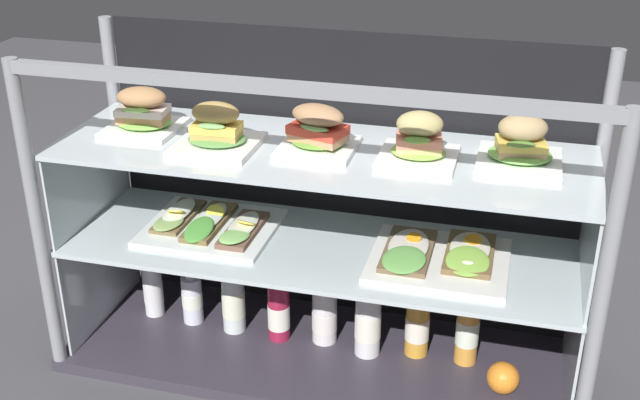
# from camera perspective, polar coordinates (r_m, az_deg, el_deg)

# --- Properties ---
(ground_plane) EXTENTS (6.00, 6.00, 0.02)m
(ground_plane) POSITION_cam_1_polar(r_m,az_deg,el_deg) (2.26, -0.00, -11.56)
(ground_plane) COLOR #444347
(ground_plane) RESTS_ON ground
(case_base_deck) EXTENTS (1.38, 0.47, 0.03)m
(case_base_deck) POSITION_cam_1_polar(r_m,az_deg,el_deg) (2.24, -0.00, -11.01)
(case_base_deck) COLOR #36313C
(case_base_deck) RESTS_ON ground
(case_frame) EXTENTS (1.38, 0.47, 0.87)m
(case_frame) POSITION_cam_1_polar(r_m,az_deg,el_deg) (2.11, 0.87, 1.02)
(case_frame) COLOR gray
(case_frame) RESTS_ON ground
(riser_lower_tier) EXTENTS (1.31, 0.40, 0.31)m
(riser_lower_tier) POSITION_cam_1_polar(r_m,az_deg,el_deg) (2.14, -0.00, -7.29)
(riser_lower_tier) COLOR silver
(riser_lower_tier) RESTS_ON case_base_deck
(shelf_lower_glass) EXTENTS (1.32, 0.42, 0.01)m
(shelf_lower_glass) POSITION_cam_1_polar(r_m,az_deg,el_deg) (2.06, -0.00, -3.50)
(shelf_lower_glass) COLOR silver
(shelf_lower_glass) RESTS_ON riser_lower_tier
(riser_upper_tier) EXTENTS (1.31, 0.40, 0.25)m
(riser_upper_tier) POSITION_cam_1_polar(r_m,az_deg,el_deg) (2.00, -0.00, -0.16)
(riser_upper_tier) COLOR silver
(riser_upper_tier) RESTS_ON shelf_lower_glass
(shelf_upper_glass) EXTENTS (1.32, 0.42, 0.01)m
(shelf_upper_glass) POSITION_cam_1_polar(r_m,az_deg,el_deg) (1.95, -0.00, 3.38)
(shelf_upper_glass) COLOR silver
(shelf_upper_glass) RESTS_ON riser_upper_tier
(plated_roll_sandwich_mid_right) EXTENTS (0.18, 0.18, 0.12)m
(plated_roll_sandwich_mid_right) POSITION_cam_1_polar(r_m,az_deg,el_deg) (2.11, -12.55, 6.05)
(plated_roll_sandwich_mid_right) COLOR white
(plated_roll_sandwich_mid_right) RESTS_ON shelf_upper_glass
(plated_roll_sandwich_left_of_center) EXTENTS (0.20, 0.20, 0.12)m
(plated_roll_sandwich_left_of_center) POSITION_cam_1_polar(r_m,az_deg,el_deg) (1.96, -7.40, 4.82)
(plated_roll_sandwich_left_of_center) COLOR white
(plated_roll_sandwich_left_of_center) RESTS_ON shelf_upper_glass
(plated_roll_sandwich_near_left_corner) EXTENTS (0.18, 0.18, 0.12)m
(plated_roll_sandwich_near_left_corner) POSITION_cam_1_polar(r_m,az_deg,el_deg) (1.93, -0.13, 4.89)
(plated_roll_sandwich_near_left_corner) COLOR white
(plated_roll_sandwich_near_left_corner) RESTS_ON shelf_upper_glass
(plated_roll_sandwich_right_of_center) EXTENTS (0.18, 0.18, 0.12)m
(plated_roll_sandwich_right_of_center) POSITION_cam_1_polar(r_m,az_deg,el_deg) (1.88, 7.06, 4.03)
(plated_roll_sandwich_right_of_center) COLOR white
(plated_roll_sandwich_right_of_center) RESTS_ON shelf_upper_glass
(plated_roll_sandwich_center) EXTENTS (0.19, 0.19, 0.12)m
(plated_roll_sandwich_center) POSITION_cam_1_polar(r_m,az_deg,el_deg) (1.91, 14.17, 3.72)
(plated_roll_sandwich_center) COLOR white
(plated_roll_sandwich_center) RESTS_ON shelf_upper_glass
(open_sandwich_tray_near_left_corner) EXTENTS (0.34, 0.30, 0.06)m
(open_sandwich_tray_near_left_corner) POSITION_cam_1_polar(r_m,az_deg,el_deg) (2.15, -7.91, -1.77)
(open_sandwich_tray_near_left_corner) COLOR white
(open_sandwich_tray_near_left_corner) RESTS_ON shelf_lower_glass
(open_sandwich_tray_left_of_center) EXTENTS (0.34, 0.30, 0.06)m
(open_sandwich_tray_left_of_center) POSITION_cam_1_polar(r_m,az_deg,el_deg) (2.00, 8.50, -3.98)
(open_sandwich_tray_left_of_center) COLOR white
(open_sandwich_tray_left_of_center) RESTS_ON shelf_lower_glass
(juice_bottle_back_left) EXTENTS (0.06, 0.06, 0.24)m
(juice_bottle_back_left) POSITION_cam_1_polar(r_m,az_deg,el_deg) (2.38, -11.89, -5.90)
(juice_bottle_back_left) COLOR white
(juice_bottle_back_left) RESTS_ON case_base_deck
(juice_bottle_near_post) EXTENTS (0.06, 0.06, 0.20)m
(juice_bottle_near_post) POSITION_cam_1_polar(r_m,az_deg,el_deg) (2.33, -9.14, -6.83)
(juice_bottle_near_post) COLOR white
(juice_bottle_near_post) RESTS_ON case_base_deck
(juice_bottle_front_right_end) EXTENTS (0.07, 0.07, 0.25)m
(juice_bottle_front_right_end) POSITION_cam_1_polar(r_m,az_deg,el_deg) (2.27, -6.22, -7.05)
(juice_bottle_front_right_end) COLOR silver
(juice_bottle_front_right_end) RESTS_ON case_base_deck
(juice_bottle_back_center) EXTENTS (0.06, 0.06, 0.24)m
(juice_bottle_back_center) POSITION_cam_1_polar(r_m,az_deg,el_deg) (2.23, -2.98, -7.79)
(juice_bottle_back_center) COLOR maroon
(juice_bottle_back_center) RESTS_ON case_base_deck
(juice_bottle_tucked_behind) EXTENTS (0.07, 0.07, 0.22)m
(juice_bottle_tucked_behind) POSITION_cam_1_polar(r_m,az_deg,el_deg) (2.22, 0.42, -8.14)
(juice_bottle_tucked_behind) COLOR white
(juice_bottle_tucked_behind) RESTS_ON case_base_deck
(juice_bottle_back_right) EXTENTS (0.07, 0.07, 0.25)m
(juice_bottle_back_right) POSITION_cam_1_polar(r_m,az_deg,el_deg) (2.17, 3.45, -8.60)
(juice_bottle_back_right) COLOR white
(juice_bottle_back_right) RESTS_ON case_base_deck
(juice_bottle_front_fourth) EXTENTS (0.07, 0.07, 0.22)m
(juice_bottle_front_fourth) POSITION_cam_1_polar(r_m,az_deg,el_deg) (2.19, 6.98, -8.84)
(juice_bottle_front_fourth) COLOR gold
(juice_bottle_front_fourth) RESTS_ON case_base_deck
(juice_bottle_front_second) EXTENTS (0.06, 0.06, 0.24)m
(juice_bottle_front_second) POSITION_cam_1_polar(r_m,az_deg,el_deg) (2.17, 10.51, -9.07)
(juice_bottle_front_second) COLOR gold
(juice_bottle_front_second) RESTS_ON case_base_deck
(orange_fruit_beside_bottles) EXTENTS (0.08, 0.08, 0.08)m
(orange_fruit_beside_bottles) POSITION_cam_1_polar(r_m,az_deg,el_deg) (2.12, 12.96, -12.29)
(orange_fruit_beside_bottles) COLOR orange
(orange_fruit_beside_bottles) RESTS_ON case_base_deck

